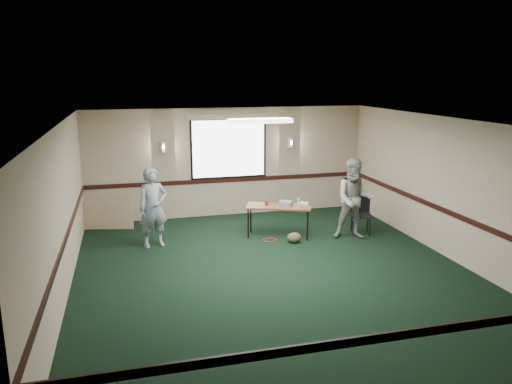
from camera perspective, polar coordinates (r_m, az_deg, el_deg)
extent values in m
plane|color=black|center=(9.12, 2.10, -9.19)|extent=(8.00, 8.00, 0.00)
plane|color=tan|center=(12.49, -3.14, 3.42)|extent=(7.00, 0.00, 7.00)
plane|color=tan|center=(5.20, 15.27, -11.41)|extent=(7.00, 0.00, 7.00)
plane|color=tan|center=(8.40, -21.35, -2.35)|extent=(0.00, 8.00, 8.00)
plane|color=tan|center=(10.24, 21.26, 0.34)|extent=(0.00, 8.00, 8.00)
plane|color=white|center=(8.46, 2.25, 7.96)|extent=(8.00, 8.00, 0.00)
cube|color=black|center=(12.56, -3.10, 1.38)|extent=(7.00, 0.03, 0.10)
cube|color=black|center=(5.41, 14.89, -15.69)|extent=(7.00, 0.03, 0.10)
cube|color=black|center=(8.53, -20.99, -5.26)|extent=(0.03, 8.00, 0.10)
cube|color=black|center=(10.34, 20.99, -2.09)|extent=(0.03, 8.00, 0.10)
cube|color=black|center=(12.41, -3.14, 4.99)|extent=(1.90, 0.01, 1.50)
cube|color=white|center=(12.41, -3.14, 4.99)|extent=(1.80, 0.02, 1.40)
cube|color=#C5B78A|center=(12.32, -3.18, 8.53)|extent=(2.05, 0.08, 0.10)
cylinder|color=silver|center=(12.15, -10.55, 5.08)|extent=(0.16, 0.16, 0.25)
cylinder|color=silver|center=(12.78, 3.96, 5.67)|extent=(0.16, 0.16, 0.25)
cube|color=white|center=(9.43, 0.47, 8.14)|extent=(1.20, 0.32, 0.08)
cube|color=brown|center=(10.89, 2.59, -1.66)|extent=(1.50, 1.03, 0.04)
cylinder|color=black|center=(10.84, -0.90, -3.64)|extent=(0.03, 0.03, 0.66)
cylinder|color=black|center=(10.75, 5.90, -3.86)|extent=(0.03, 0.03, 0.66)
cylinder|color=black|center=(11.26, -0.60, -2.99)|extent=(0.03, 0.03, 0.66)
cylinder|color=black|center=(11.18, 5.94, -3.19)|extent=(0.03, 0.03, 0.66)
cube|color=gray|center=(10.93, 3.41, -1.28)|extent=(0.35, 0.34, 0.09)
cube|color=silver|center=(11.03, 5.54, -1.30)|extent=(0.23, 0.22, 0.04)
cylinder|color=#AC0B19|center=(10.89, 1.21, -1.25)|extent=(0.07, 0.07, 0.11)
cylinder|color=#80BCD1|center=(10.73, 4.92, -1.26)|extent=(0.06, 0.06, 0.20)
ellipsoid|color=#4A472A|center=(10.66, 4.38, -5.23)|extent=(0.35, 0.30, 0.22)
torus|color=red|center=(10.81, 1.57, -5.49)|extent=(0.38, 0.38, 0.01)
cube|color=tan|center=(12.02, -16.77, -2.57)|extent=(1.26, 0.45, 0.64)
cube|color=black|center=(11.37, 11.92, -2.63)|extent=(0.54, 0.54, 0.06)
cube|color=black|center=(11.51, 11.84, -1.21)|extent=(0.42, 0.18, 0.43)
cylinder|color=black|center=(11.24, 11.07, -3.98)|extent=(0.03, 0.03, 0.40)
cylinder|color=black|center=(11.29, 12.89, -3.99)|extent=(0.03, 0.03, 0.40)
cylinder|color=black|center=(11.58, 10.87, -3.45)|extent=(0.03, 0.03, 0.40)
cylinder|color=black|center=(11.63, 12.63, -3.47)|extent=(0.03, 0.03, 0.40)
imported|color=#465B9B|center=(10.43, -11.67, -1.75)|extent=(0.68, 0.54, 1.66)
imported|color=#6B87A7|center=(10.92, 11.20, -0.80)|extent=(1.01, 0.88, 1.75)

